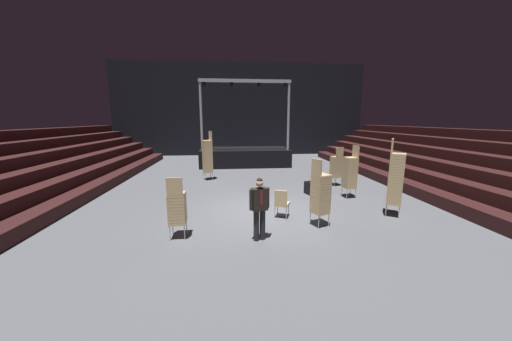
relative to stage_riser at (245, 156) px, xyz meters
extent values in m
cube|color=#515459|center=(0.00, -9.40, -0.72)|extent=(22.00, 30.00, 0.10)
cube|color=black|center=(0.00, 5.60, 3.33)|extent=(22.00, 0.30, 8.00)
cube|color=black|center=(-6.88, -8.40, -0.44)|extent=(0.75, 24.00, 0.45)
cube|color=black|center=(-7.62, -8.40, 0.01)|extent=(0.75, 24.00, 0.45)
cube|color=black|center=(-8.38, -8.40, 0.46)|extent=(0.75, 24.00, 0.45)
cube|color=black|center=(6.88, -8.40, -0.44)|extent=(0.75, 24.00, 0.45)
cube|color=black|center=(7.62, -8.40, 0.01)|extent=(0.75, 24.00, 0.45)
cube|color=black|center=(8.38, -8.40, 0.46)|extent=(0.75, 24.00, 0.45)
cube|color=black|center=(9.12, -8.40, 0.91)|extent=(0.75, 24.00, 0.45)
cube|color=black|center=(9.88, -8.40, 1.36)|extent=(0.75, 24.00, 0.45)
cube|color=black|center=(10.62, -8.40, 1.81)|extent=(0.75, 24.00, 0.45)
cube|color=black|center=(0.00, 0.03, -0.09)|extent=(6.06, 3.03, 1.16)
cylinder|color=#9EA0A8|center=(-2.78, -1.24, 2.67)|extent=(0.16, 0.16, 4.35)
cylinder|color=#9EA0A8|center=(2.78, -1.24, 2.67)|extent=(0.16, 0.16, 4.35)
cube|color=#9EA0A8|center=(0.00, -1.24, 4.84)|extent=(5.76, 0.20, 0.20)
cylinder|color=black|center=(-2.53, -1.24, 4.62)|extent=(0.18, 0.18, 0.22)
cylinder|color=black|center=(-0.84, -1.24, 4.62)|extent=(0.18, 0.18, 0.22)
cylinder|color=black|center=(0.84, -1.24, 4.62)|extent=(0.18, 0.18, 0.22)
cylinder|color=black|center=(2.53, -1.24, 4.62)|extent=(0.18, 0.18, 0.22)
cylinder|color=black|center=(-0.16, -11.73, -0.25)|extent=(0.15, 0.15, 0.83)
cylinder|color=black|center=(-0.33, -11.78, -0.25)|extent=(0.15, 0.15, 0.83)
cube|color=silver|center=(-0.23, -11.81, 0.46)|extent=(0.20, 0.15, 0.59)
cube|color=black|center=(-0.25, -11.75, 0.46)|extent=(0.45, 0.35, 0.59)
cube|color=maroon|center=(-0.21, -11.86, 0.53)|extent=(0.06, 0.03, 0.38)
cylinder|color=black|center=(-0.02, -11.68, 0.47)|extent=(0.12, 0.12, 0.54)
cylinder|color=black|center=(-0.47, -11.83, 0.47)|extent=(0.12, 0.12, 0.54)
sphere|color=#DBAD89|center=(-0.25, -11.75, 0.90)|extent=(0.19, 0.19, 0.19)
sphere|color=black|center=(-0.25, -11.75, 0.95)|extent=(0.16, 0.16, 0.16)
cylinder|color=#B2B5BA|center=(4.64, -10.35, -0.47)|extent=(0.02, 0.02, 0.40)
cylinder|color=#B2B5BA|center=(4.42, -10.66, -0.47)|extent=(0.02, 0.02, 0.40)
cylinder|color=#B2B5BA|center=(4.32, -10.13, -0.47)|extent=(0.02, 0.02, 0.40)
cylinder|color=#B2B5BA|center=(4.11, -10.45, -0.47)|extent=(0.02, 0.02, 0.40)
cube|color=tan|center=(4.37, -10.40, -0.22)|extent=(0.61, 0.61, 0.08)
cube|color=tan|center=(4.37, -10.40, -0.14)|extent=(0.61, 0.61, 0.08)
cube|color=tan|center=(4.37, -10.40, -0.05)|extent=(0.61, 0.61, 0.08)
cube|color=tan|center=(4.37, -10.40, 0.03)|extent=(0.61, 0.61, 0.08)
cube|color=tan|center=(4.37, -10.40, 0.12)|extent=(0.61, 0.61, 0.08)
cube|color=tan|center=(4.37, -10.40, 0.20)|extent=(0.61, 0.61, 0.08)
cube|color=tan|center=(4.37, -10.40, 0.29)|extent=(0.61, 0.61, 0.08)
cube|color=tan|center=(4.37, -10.40, 0.37)|extent=(0.61, 0.61, 0.08)
cube|color=tan|center=(4.37, -10.40, 0.46)|extent=(0.61, 0.61, 0.08)
cube|color=tan|center=(4.37, -10.40, 0.54)|extent=(0.61, 0.61, 0.08)
cube|color=tan|center=(4.37, -10.40, 0.63)|extent=(0.61, 0.61, 0.08)
cube|color=tan|center=(4.37, -10.40, 0.71)|extent=(0.61, 0.61, 0.08)
cube|color=tan|center=(4.37, -10.40, 0.80)|extent=(0.61, 0.61, 0.08)
cube|color=tan|center=(4.37, -10.40, 0.88)|extent=(0.61, 0.61, 0.08)
cube|color=tan|center=(4.37, -10.40, 0.97)|extent=(0.61, 0.61, 0.08)
cube|color=tan|center=(4.37, -10.40, 1.05)|extent=(0.61, 0.61, 0.08)
cube|color=tan|center=(4.37, -10.40, 1.14)|extent=(0.61, 0.61, 0.08)
cube|color=tan|center=(4.37, -10.40, 1.22)|extent=(0.61, 0.61, 0.08)
cube|color=tan|center=(4.37, -10.40, 1.31)|extent=(0.61, 0.61, 0.08)
cube|color=tan|center=(4.37, -10.40, 1.39)|extent=(0.61, 0.61, 0.08)
cube|color=tan|center=(4.21, -10.29, 1.66)|extent=(0.27, 0.36, 0.46)
cylinder|color=#B2B5BA|center=(-2.62, -11.19, -0.47)|extent=(0.02, 0.02, 0.40)
cylinder|color=#B2B5BA|center=(-2.24, -11.19, -0.47)|extent=(0.02, 0.02, 0.40)
cylinder|color=#B2B5BA|center=(-2.61, -11.57, -0.47)|extent=(0.02, 0.02, 0.40)
cylinder|color=#B2B5BA|center=(-2.23, -11.57, -0.47)|extent=(0.02, 0.02, 0.40)
cube|color=tan|center=(-2.43, -11.38, -0.22)|extent=(0.45, 0.45, 0.08)
cube|color=tan|center=(-2.43, -11.38, -0.14)|extent=(0.45, 0.45, 0.08)
cube|color=tan|center=(-2.43, -11.38, -0.05)|extent=(0.45, 0.45, 0.08)
cube|color=tan|center=(-2.43, -11.38, 0.03)|extent=(0.45, 0.45, 0.08)
cube|color=tan|center=(-2.43, -11.38, 0.12)|extent=(0.45, 0.45, 0.08)
cube|color=tan|center=(-2.43, -11.38, 0.20)|extent=(0.45, 0.45, 0.08)
cube|color=tan|center=(-2.43, -11.38, 0.29)|extent=(0.45, 0.45, 0.08)
cube|color=tan|center=(-2.43, -11.38, 0.37)|extent=(0.45, 0.45, 0.08)
cube|color=tan|center=(-2.43, -11.38, 0.46)|extent=(0.45, 0.45, 0.08)
cube|color=tan|center=(-2.43, -11.38, 0.54)|extent=(0.45, 0.45, 0.08)
cube|color=tan|center=(-2.42, -11.57, 0.81)|extent=(0.41, 0.06, 0.46)
cylinder|color=#B2B5BA|center=(-2.31, -4.65, -0.47)|extent=(0.02, 0.02, 0.40)
cylinder|color=#B2B5BA|center=(-2.45, -4.30, -0.47)|extent=(0.02, 0.02, 0.40)
cylinder|color=#B2B5BA|center=(-1.95, -4.51, -0.47)|extent=(0.02, 0.02, 0.40)
cylinder|color=#B2B5BA|center=(-2.10, -4.16, -0.47)|extent=(0.02, 0.02, 0.40)
cube|color=tan|center=(-2.20, -4.40, -0.22)|extent=(0.57, 0.57, 0.08)
cube|color=tan|center=(-2.20, -4.40, -0.14)|extent=(0.57, 0.57, 0.08)
cube|color=tan|center=(-2.20, -4.40, -0.05)|extent=(0.57, 0.57, 0.08)
cube|color=tan|center=(-2.20, -4.40, 0.03)|extent=(0.57, 0.57, 0.08)
cube|color=tan|center=(-2.20, -4.40, 0.12)|extent=(0.57, 0.57, 0.08)
cube|color=tan|center=(-2.20, -4.40, 0.20)|extent=(0.57, 0.57, 0.08)
cube|color=tan|center=(-2.20, -4.40, 0.29)|extent=(0.57, 0.57, 0.08)
cube|color=tan|center=(-2.20, -4.40, 0.37)|extent=(0.57, 0.57, 0.08)
cube|color=tan|center=(-2.20, -4.40, 0.46)|extent=(0.57, 0.57, 0.08)
cube|color=tan|center=(-2.20, -4.40, 0.54)|extent=(0.57, 0.57, 0.08)
cube|color=tan|center=(-2.20, -4.40, 0.63)|extent=(0.57, 0.57, 0.08)
cube|color=tan|center=(-2.20, -4.40, 0.71)|extent=(0.57, 0.57, 0.08)
cube|color=tan|center=(-2.20, -4.40, 0.80)|extent=(0.57, 0.57, 0.08)
cube|color=tan|center=(-2.20, -4.40, 0.88)|extent=(0.57, 0.57, 0.08)
cube|color=tan|center=(-2.20, -4.40, 0.97)|extent=(0.57, 0.57, 0.08)
cube|color=tan|center=(-2.20, -4.40, 1.05)|extent=(0.57, 0.57, 0.08)
cube|color=tan|center=(-2.20, -4.40, 1.14)|extent=(0.57, 0.57, 0.08)
cube|color=tan|center=(-2.20, -4.40, 1.22)|extent=(0.57, 0.57, 0.08)
cube|color=tan|center=(-2.20, -4.40, 1.31)|extent=(0.57, 0.57, 0.08)
cube|color=tan|center=(-2.20, -4.40, 1.39)|extent=(0.57, 0.57, 0.08)
cube|color=tan|center=(-2.02, -4.33, 1.66)|extent=(0.20, 0.39, 0.46)
cylinder|color=#B2B5BA|center=(1.77, -10.73, -0.47)|extent=(0.02, 0.02, 0.40)
cylinder|color=#B2B5BA|center=(1.91, -11.08, -0.47)|extent=(0.02, 0.02, 0.40)
cylinder|color=#B2B5BA|center=(1.42, -10.87, -0.47)|extent=(0.02, 0.02, 0.40)
cylinder|color=#B2B5BA|center=(1.56, -11.22, -0.47)|extent=(0.02, 0.02, 0.40)
cube|color=tan|center=(1.66, -10.97, -0.22)|extent=(0.57, 0.57, 0.08)
cube|color=tan|center=(1.66, -10.97, -0.14)|extent=(0.57, 0.57, 0.08)
cube|color=tan|center=(1.66, -10.97, -0.05)|extent=(0.57, 0.57, 0.08)
cube|color=tan|center=(1.66, -10.97, 0.03)|extent=(0.57, 0.57, 0.08)
cube|color=tan|center=(1.66, -10.97, 0.12)|extent=(0.57, 0.57, 0.08)
cube|color=tan|center=(1.66, -10.97, 0.20)|extent=(0.57, 0.57, 0.08)
cube|color=tan|center=(1.66, -10.97, 0.29)|extent=(0.57, 0.57, 0.08)
cube|color=tan|center=(1.66, -10.97, 0.37)|extent=(0.57, 0.57, 0.08)
cube|color=tan|center=(1.66, -10.97, 0.46)|extent=(0.57, 0.57, 0.08)
cube|color=tan|center=(1.66, -10.97, 0.54)|extent=(0.57, 0.57, 0.08)
cube|color=tan|center=(1.66, -10.97, 0.63)|extent=(0.57, 0.57, 0.08)
cube|color=tan|center=(1.66, -10.97, 0.71)|extent=(0.57, 0.57, 0.08)
cube|color=tan|center=(1.66, -10.97, 0.80)|extent=(0.57, 0.57, 0.08)
cube|color=tan|center=(1.66, -10.97, 0.88)|extent=(0.57, 0.57, 0.08)
cube|color=tan|center=(1.48, -11.05, 1.15)|extent=(0.20, 0.39, 0.46)
cylinder|color=#B2B5BA|center=(3.66, -8.45, -0.47)|extent=(0.02, 0.02, 0.40)
cylinder|color=#B2B5BA|center=(3.62, -8.07, -0.47)|extent=(0.02, 0.02, 0.40)
cylinder|color=#B2B5BA|center=(4.04, -8.40, -0.47)|extent=(0.02, 0.02, 0.40)
cylinder|color=#B2B5BA|center=(4.00, -8.03, -0.47)|extent=(0.02, 0.02, 0.40)
cube|color=tan|center=(3.83, -8.24, -0.22)|extent=(0.49, 0.49, 0.08)
cube|color=tan|center=(3.83, -8.24, -0.14)|extent=(0.49, 0.49, 0.08)
cube|color=tan|center=(3.83, -8.24, -0.05)|extent=(0.49, 0.49, 0.08)
cube|color=tan|center=(3.83, -8.24, 0.03)|extent=(0.49, 0.49, 0.08)
cube|color=tan|center=(3.83, -8.24, 0.12)|extent=(0.49, 0.49, 0.08)
cube|color=tan|center=(3.83, -8.24, 0.20)|extent=(0.49, 0.49, 0.08)
cube|color=tan|center=(3.83, -8.24, 0.29)|extent=(0.49, 0.49, 0.08)
cube|color=tan|center=(3.83, -8.24, 0.37)|extent=(0.49, 0.49, 0.08)
cube|color=tan|center=(3.83, -8.24, 0.46)|extent=(0.49, 0.49, 0.08)
cube|color=tan|center=(3.83, -8.24, 0.54)|extent=(0.49, 0.49, 0.08)
cube|color=tan|center=(3.83, -8.24, 0.63)|extent=(0.49, 0.49, 0.08)
cube|color=tan|center=(3.83, -8.24, 0.71)|extent=(0.49, 0.49, 0.08)
cube|color=tan|center=(3.83, -8.24, 0.80)|extent=(0.49, 0.49, 0.08)
cube|color=tan|center=(3.83, -8.24, 0.88)|extent=(0.49, 0.49, 0.08)
cube|color=tan|center=(3.83, -8.24, 0.97)|extent=(0.49, 0.49, 0.08)
cube|color=tan|center=(4.02, -8.21, 1.24)|extent=(0.10, 0.41, 0.46)
cylinder|color=#B2B5BA|center=(3.84, -6.11, -0.47)|extent=(0.02, 0.02, 0.40)
cylinder|color=#B2B5BA|center=(4.20, -6.00, -0.47)|extent=(0.02, 0.02, 0.40)
cylinder|color=#B2B5BA|center=(3.95, -6.47, -0.47)|extent=(0.02, 0.02, 0.40)
cylinder|color=#B2B5BA|center=(4.31, -6.37, -0.47)|extent=(0.02, 0.02, 0.40)
cube|color=tan|center=(4.07, -6.24, -0.22)|extent=(0.55, 0.55, 0.08)
cube|color=tan|center=(4.07, -6.24, -0.14)|extent=(0.55, 0.55, 0.08)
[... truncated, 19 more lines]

